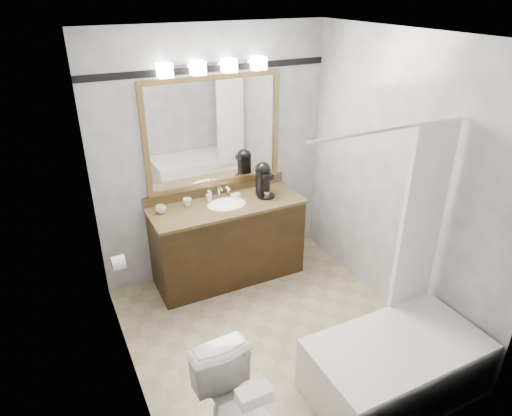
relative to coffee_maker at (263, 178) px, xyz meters
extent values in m
cube|color=tan|center=(-0.42, -1.05, -1.04)|extent=(2.40, 2.60, 0.01)
cube|color=white|center=(-0.42, -1.05, 1.47)|extent=(2.40, 2.60, 0.01)
cube|color=silver|center=(-0.42, 0.26, 0.22)|extent=(2.40, 0.01, 2.50)
cube|color=silver|center=(-0.42, -2.35, 0.22)|extent=(2.40, 0.01, 2.50)
cube|color=silver|center=(-1.63, -1.05, 0.22)|extent=(0.01, 2.60, 2.50)
cube|color=silver|center=(0.78, -1.05, 0.22)|extent=(0.01, 2.60, 2.50)
cube|color=black|center=(-0.42, -0.03, -0.62)|extent=(1.50, 0.55, 0.82)
cube|color=olive|center=(-0.42, -0.03, -0.20)|extent=(1.53, 0.58, 0.03)
cube|color=olive|center=(-0.42, 0.24, -0.13)|extent=(1.53, 0.03, 0.10)
ellipsoid|color=white|center=(-0.42, -0.03, -0.21)|extent=(0.44, 0.34, 0.14)
cube|color=olive|center=(-0.42, 0.23, 0.99)|extent=(1.40, 0.04, 0.05)
cube|color=olive|center=(-0.42, 0.23, -0.06)|extent=(1.40, 0.04, 0.05)
cube|color=olive|center=(-1.10, 0.23, 0.47)|extent=(0.05, 0.04, 1.00)
cube|color=olive|center=(0.25, 0.23, 0.47)|extent=(0.05, 0.04, 1.00)
cube|color=white|center=(-0.42, 0.24, 0.47)|extent=(1.30, 0.01, 1.00)
cube|color=silver|center=(-0.42, 0.22, 1.12)|extent=(0.90, 0.05, 0.03)
cube|color=white|center=(-0.87, 0.17, 1.10)|extent=(0.12, 0.12, 0.12)
cube|color=white|center=(-0.57, 0.17, 1.10)|extent=(0.12, 0.12, 0.12)
cube|color=white|center=(-0.27, 0.17, 1.10)|extent=(0.12, 0.12, 0.12)
cube|color=white|center=(0.03, 0.17, 1.10)|extent=(0.12, 0.12, 0.12)
cube|color=black|center=(-0.42, 0.24, 1.07)|extent=(2.40, 0.01, 0.06)
cube|color=white|center=(0.11, -1.97, -0.81)|extent=(1.30, 0.72, 0.45)
cylinder|color=silver|center=(0.11, -1.59, 0.92)|extent=(1.30, 0.02, 0.02)
cube|color=white|center=(0.53, -1.60, 0.14)|extent=(0.40, 0.04, 1.55)
cylinder|color=white|center=(-1.56, -0.38, -0.33)|extent=(0.11, 0.12, 0.12)
cube|color=white|center=(-1.16, -2.17, -0.27)|extent=(0.20, 0.11, 0.08)
cylinder|color=black|center=(0.00, -0.05, -0.17)|extent=(0.18, 0.18, 0.02)
cylinder|color=black|center=(0.00, 0.01, -0.04)|extent=(0.15, 0.15, 0.26)
sphere|color=black|center=(0.00, 0.01, 0.09)|extent=(0.16, 0.16, 0.16)
cube|color=black|center=(0.00, -0.07, 0.05)|extent=(0.10, 0.10, 0.05)
cylinder|color=silver|center=(0.00, -0.07, -0.14)|extent=(0.06, 0.06, 0.06)
imported|color=white|center=(-1.05, 0.06, -0.14)|extent=(0.12, 0.12, 0.07)
imported|color=white|center=(-0.78, 0.10, -0.14)|extent=(0.11, 0.11, 0.08)
imported|color=white|center=(-0.55, 0.11, -0.13)|extent=(0.05, 0.05, 0.10)
cube|color=beige|center=(-0.27, 0.09, -0.17)|extent=(0.09, 0.06, 0.03)
camera|label=1|loc=(-1.95, -3.78, 1.77)|focal=32.00mm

